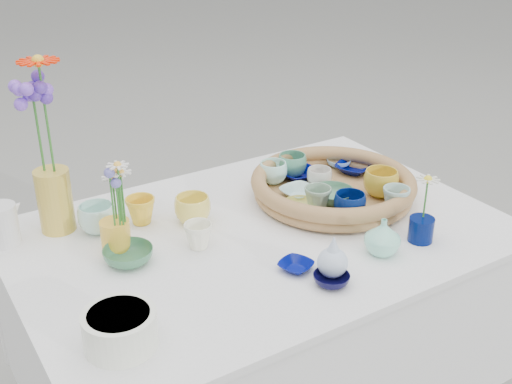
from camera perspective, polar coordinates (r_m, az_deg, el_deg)
wicker_tray at (r=1.86m, az=6.85°, el=0.49°), size 0.47×0.47×0.08m
tray_ceramic_0 at (r=1.94m, az=3.81°, el=1.62°), size 0.12×0.12×0.03m
tray_ceramic_1 at (r=2.00m, az=8.66°, el=2.10°), size 0.14×0.14×0.03m
tray_ceramic_2 at (r=1.85m, az=11.04°, el=0.78°), size 0.11×0.11×0.08m
tray_ceramic_3 at (r=1.80m, az=6.80°, el=-0.36°), size 0.15×0.15×0.04m
tray_ceramic_4 at (r=1.75m, az=5.50°, el=-0.64°), size 0.10×0.10×0.07m
tray_ceramic_5 at (r=1.83m, az=3.85°, el=-0.04°), size 0.11×0.11×0.02m
tray_ceramic_6 at (r=1.90m, az=1.54°, el=1.75°), size 0.11×0.11×0.07m
tray_ceramic_7 at (r=1.89m, az=5.65°, el=1.25°), size 0.10×0.10×0.06m
tray_ceramic_8 at (r=2.04m, az=7.37°, el=2.62°), size 0.10×0.10×0.02m
tray_ceramic_9 at (r=1.73m, az=8.33°, el=-1.17°), size 0.10×0.10×0.07m
tray_ceramic_10 at (r=1.75m, az=3.96°, el=-1.32°), size 0.11×0.11×0.03m
tray_ceramic_11 at (r=1.78m, az=12.32°, el=-0.65°), size 0.08×0.08×0.07m
tray_ceramic_12 at (r=1.95m, az=3.23°, el=2.40°), size 0.12×0.12×0.07m
loose_ceramic_0 at (r=1.74m, az=-10.20°, el=-1.63°), size 0.09×0.09×0.07m
loose_ceramic_1 at (r=1.72m, az=-5.66°, el=-1.56°), size 0.11×0.11×0.08m
loose_ceramic_2 at (r=1.58m, az=-11.29°, el=-5.57°), size 0.16×0.16×0.04m
loose_ceramic_3 at (r=1.61m, az=-5.14°, el=-3.88°), size 0.08×0.08×0.07m
loose_ceramic_4 at (r=1.53m, az=3.56°, el=-6.59°), size 0.10×0.10×0.02m
loose_ceramic_5 at (r=1.72m, az=-13.95°, el=-2.31°), size 0.11×0.11×0.08m
loose_ceramic_6 at (r=1.48m, az=6.72°, el=-7.73°), size 0.09×0.09×0.03m
fluted_bowl at (r=1.31m, az=-11.99°, el=-11.86°), size 0.17×0.17×0.08m
bud_vase_paleblue at (r=1.49m, az=6.85°, el=-5.63°), size 0.09×0.09×0.11m
bud_vase_seafoam at (r=1.60m, az=11.20°, el=-3.91°), size 0.11×0.11×0.09m
bud_vase_cobalt at (r=1.68m, az=14.46°, el=-3.24°), size 0.08×0.08×0.06m
single_daisy at (r=1.65m, az=14.84°, el=-0.55°), size 0.09×0.09×0.12m
tall_vase_yellow at (r=1.74m, az=-17.43°, el=-0.73°), size 0.09×0.09×0.17m
gerbera at (r=1.65m, az=-18.12°, el=6.25°), size 0.15×0.15×0.30m
hydrangea at (r=1.67m, az=-18.76°, el=5.01°), size 0.09×0.09×0.29m
white_pitcher at (r=1.73m, az=-21.63°, el=-2.72°), size 0.13×0.11×0.11m
daisy_cup at (r=1.63m, az=-12.37°, el=-3.79°), size 0.09×0.09×0.08m
daisy_posy at (r=1.57m, az=-12.38°, el=-0.00°), size 0.09×0.09×0.16m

